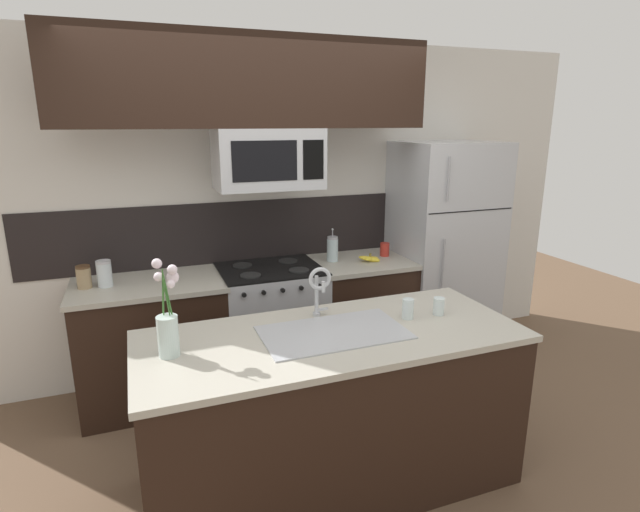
% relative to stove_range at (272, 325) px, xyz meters
% --- Properties ---
extents(ground_plane, '(10.00, 10.00, 0.00)m').
position_rel_stove_range_xyz_m(ground_plane, '(-0.00, -0.90, -0.46)').
color(ground_plane, brown).
extents(rear_partition, '(5.20, 0.10, 2.60)m').
position_rel_stove_range_xyz_m(rear_partition, '(0.30, 0.38, 0.84)').
color(rear_partition, silver).
rests_on(rear_partition, ground).
extents(splash_band, '(3.50, 0.01, 0.48)m').
position_rel_stove_range_xyz_m(splash_band, '(-0.00, 0.32, 0.69)').
color(splash_band, black).
rests_on(splash_band, rear_partition).
extents(back_counter_left, '(1.03, 0.65, 0.91)m').
position_rel_stove_range_xyz_m(back_counter_left, '(-0.88, 0.00, -0.01)').
color(back_counter_left, black).
rests_on(back_counter_left, ground).
extents(back_counter_right, '(0.78, 0.65, 0.91)m').
position_rel_stove_range_xyz_m(back_counter_right, '(0.75, 0.00, -0.01)').
color(back_counter_right, black).
rests_on(back_counter_right, ground).
extents(stove_range, '(0.76, 0.64, 0.93)m').
position_rel_stove_range_xyz_m(stove_range, '(0.00, 0.00, 0.00)').
color(stove_range, '#B7BABF').
rests_on(stove_range, ground).
extents(microwave, '(0.74, 0.40, 0.42)m').
position_rel_stove_range_xyz_m(microwave, '(0.00, -0.02, 1.27)').
color(microwave, '#B7BABF').
extents(upper_cabinet_band, '(2.50, 0.34, 0.60)m').
position_rel_stove_range_xyz_m(upper_cabinet_band, '(-0.12, -0.05, 1.78)').
color(upper_cabinet_band, black).
extents(refrigerator, '(0.80, 0.74, 1.83)m').
position_rel_stove_range_xyz_m(refrigerator, '(1.53, 0.02, 0.45)').
color(refrigerator, '#B7BABF').
rests_on(refrigerator, ground).
extents(storage_jar_tall, '(0.09, 0.09, 0.15)m').
position_rel_stove_range_xyz_m(storage_jar_tall, '(-1.28, 0.03, 0.53)').
color(storage_jar_tall, '#997F5B').
rests_on(storage_jar_tall, back_counter_left).
extents(storage_jar_medium, '(0.10, 0.10, 0.18)m').
position_rel_stove_range_xyz_m(storage_jar_medium, '(-1.15, 0.01, 0.54)').
color(storage_jar_medium, silver).
rests_on(storage_jar_medium, back_counter_left).
extents(banana_bunch, '(0.19, 0.12, 0.08)m').
position_rel_stove_range_xyz_m(banana_bunch, '(0.81, -0.06, 0.47)').
color(banana_bunch, yellow).
rests_on(banana_bunch, back_counter_right).
extents(french_press, '(0.09, 0.09, 0.27)m').
position_rel_stove_range_xyz_m(french_press, '(0.53, 0.06, 0.55)').
color(french_press, silver).
rests_on(french_press, back_counter_right).
extents(coffee_tin, '(0.08, 0.08, 0.11)m').
position_rel_stove_range_xyz_m(coffee_tin, '(0.99, 0.05, 0.50)').
color(coffee_tin, '#B22D23').
rests_on(coffee_tin, back_counter_right).
extents(island_counter, '(2.03, 0.84, 0.91)m').
position_rel_stove_range_xyz_m(island_counter, '(0.00, -1.25, -0.01)').
color(island_counter, black).
rests_on(island_counter, ground).
extents(kitchen_sink, '(0.76, 0.44, 0.16)m').
position_rel_stove_range_xyz_m(kitchen_sink, '(0.01, -1.25, 0.38)').
color(kitchen_sink, '#ADAFB5').
rests_on(kitchen_sink, island_counter).
extents(sink_faucet, '(0.14, 0.14, 0.31)m').
position_rel_stove_range_xyz_m(sink_faucet, '(0.01, -1.03, 0.65)').
color(sink_faucet, '#B7BABF').
rests_on(sink_faucet, island_counter).
extents(drinking_glass, '(0.06, 0.06, 0.12)m').
position_rel_stove_range_xyz_m(drinking_glass, '(0.47, -1.21, 0.51)').
color(drinking_glass, silver).
rests_on(drinking_glass, island_counter).
extents(spare_glass, '(0.06, 0.06, 0.10)m').
position_rel_stove_range_xyz_m(spare_glass, '(0.67, -1.22, 0.50)').
color(spare_glass, silver).
rests_on(spare_glass, island_counter).
extents(flower_vase, '(0.12, 0.16, 0.46)m').
position_rel_stove_range_xyz_m(flower_vase, '(-0.82, -1.21, 0.59)').
color(flower_vase, silver).
rests_on(flower_vase, island_counter).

